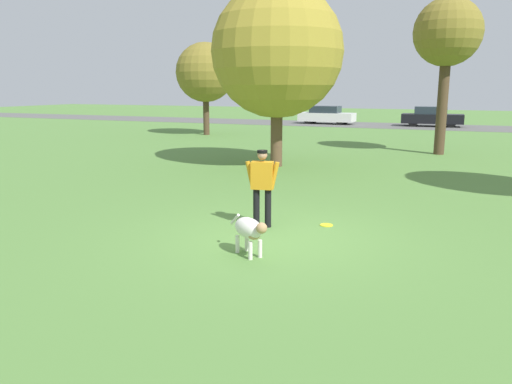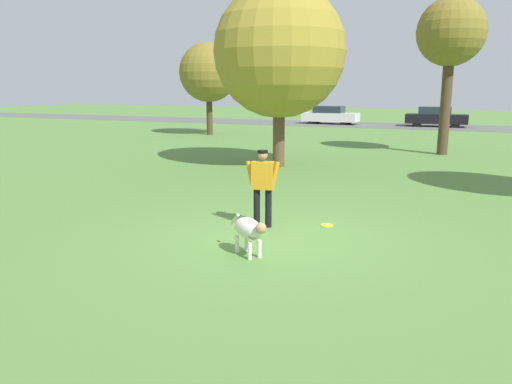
# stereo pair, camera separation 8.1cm
# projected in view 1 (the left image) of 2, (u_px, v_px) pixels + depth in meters

# --- Properties ---
(ground_plane) EXTENTS (120.00, 120.00, 0.00)m
(ground_plane) POSITION_uv_depth(u_px,v_px,m) (275.00, 237.00, 9.41)
(ground_plane) COLOR #56843D
(far_road_strip) EXTENTS (120.00, 6.00, 0.01)m
(far_road_strip) POSITION_uv_depth(u_px,v_px,m) (418.00, 126.00, 36.15)
(far_road_strip) COLOR #5B5B59
(far_road_strip) RESTS_ON ground_plane
(person) EXTENTS (0.69, 0.29, 1.56)m
(person) POSITION_uv_depth(u_px,v_px,m) (262.00, 182.00, 9.92)
(person) COLOR black
(person) RESTS_ON ground_plane
(dog) EXTENTS (0.95, 0.70, 0.66)m
(dog) POSITION_uv_depth(u_px,v_px,m) (250.00, 229.00, 8.26)
(dog) COLOR silver
(dog) RESTS_ON ground_plane
(frisbee) EXTENTS (0.27, 0.27, 0.02)m
(frisbee) POSITION_uv_depth(u_px,v_px,m) (326.00, 225.00, 10.18)
(frisbee) COLOR yellow
(frisbee) RESTS_ON ground_plane
(tree_near_left) EXTENTS (4.55, 4.55, 6.26)m
(tree_near_left) POSITION_uv_depth(u_px,v_px,m) (277.00, 52.00, 17.10)
(tree_near_left) COLOR brown
(tree_near_left) RESTS_ON ground_plane
(tree_far_left) EXTENTS (3.44, 3.44, 5.36)m
(tree_far_left) POSITION_uv_depth(u_px,v_px,m) (205.00, 73.00, 29.12)
(tree_far_left) COLOR #4C3826
(tree_far_left) RESTS_ON ground_plane
(tree_mid_center) EXTENTS (2.74, 2.74, 6.33)m
(tree_mid_center) POSITION_uv_depth(u_px,v_px,m) (448.00, 34.00, 20.11)
(tree_mid_center) COLOR #4C3826
(tree_mid_center) RESTS_ON ground_plane
(parked_car_white) EXTENTS (4.29, 1.81, 1.38)m
(parked_car_white) POSITION_uv_depth(u_px,v_px,m) (326.00, 115.00, 38.59)
(parked_car_white) COLOR white
(parked_car_white) RESTS_ON ground_plane
(parked_car_black) EXTENTS (4.31, 1.84, 1.44)m
(parked_car_black) POSITION_uv_depth(u_px,v_px,m) (432.00, 117.00, 35.98)
(parked_car_black) COLOR black
(parked_car_black) RESTS_ON ground_plane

